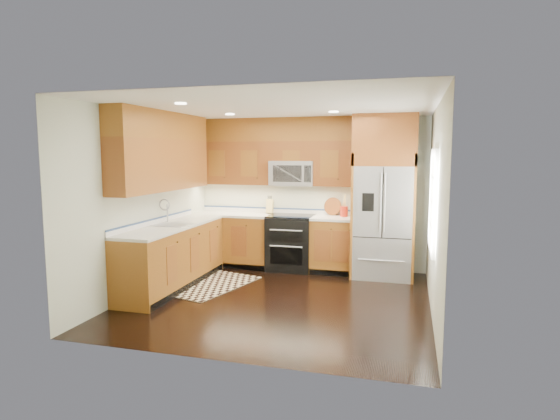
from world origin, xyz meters
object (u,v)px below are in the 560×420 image
(refrigerator, at_px, (384,197))
(utensil_crock, at_px, (344,209))
(rug, at_px, (210,285))
(knife_block, at_px, (270,206))
(range, at_px, (291,243))

(refrigerator, relative_size, utensil_crock, 7.06)
(rug, height_order, knife_block, knife_block)
(range, height_order, rug, range)
(range, bearing_deg, rug, -127.00)
(range, bearing_deg, knife_block, 153.88)
(refrigerator, distance_m, rug, 3.07)
(rug, xyz_separation_m, knife_block, (0.51, 1.48, 1.06))
(knife_block, bearing_deg, utensil_crock, -3.67)
(refrigerator, height_order, rug, refrigerator)
(refrigerator, bearing_deg, range, 178.60)
(utensil_crock, bearing_deg, range, -171.63)
(range, distance_m, knife_block, 0.77)
(knife_block, height_order, utensil_crock, utensil_crock)
(rug, bearing_deg, range, 68.06)
(refrigerator, distance_m, utensil_crock, 0.72)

